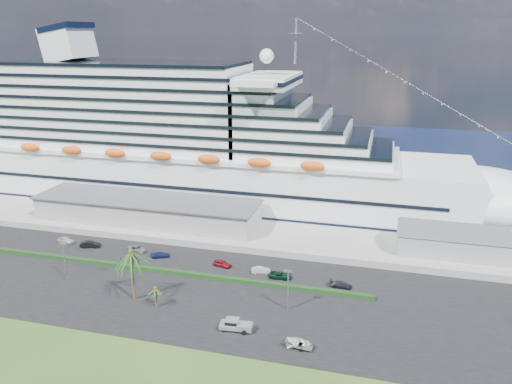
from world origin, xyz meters
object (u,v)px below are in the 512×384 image
(parked_car_3, at_px, (160,255))
(cruise_ship, at_px, (191,148))
(boat_trailer, at_px, (300,343))
(pickup_truck, at_px, (236,325))

(parked_car_3, bearing_deg, cruise_ship, -12.37)
(parked_car_3, relative_size, boat_trailer, 0.76)
(pickup_truck, relative_size, boat_trailer, 1.06)
(cruise_ship, bearing_deg, pickup_truck, -62.40)
(parked_car_3, distance_m, boat_trailer, 46.03)
(parked_car_3, height_order, boat_trailer, boat_trailer)
(cruise_ship, bearing_deg, boat_trailer, -55.76)
(parked_car_3, bearing_deg, pickup_truck, -156.69)
(boat_trailer, bearing_deg, pickup_truck, 168.71)
(pickup_truck, distance_m, boat_trailer, 12.12)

